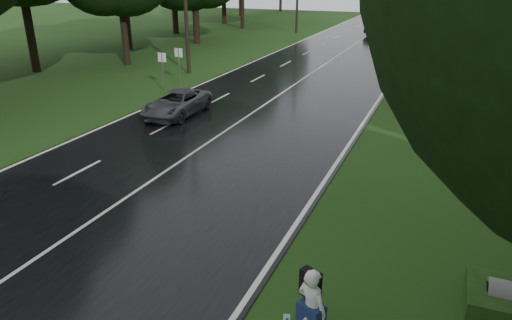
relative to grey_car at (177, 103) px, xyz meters
The scene contains 14 objects.
ground 10.63m from the grey_car, 70.64° to the right, with size 160.00×160.00×0.00m, color #1D3C12.
road 10.61m from the grey_car, 70.59° to the left, with size 12.00×140.00×0.04m, color black.
lane_center 10.61m from the grey_car, 70.59° to the left, with size 0.12×140.00×0.01m, color silver.
grey_car is the anchor object (origin of this frame).
far_car 38.43m from the grey_car, 82.89° to the left, with size 1.70×4.88×1.61m, color black.
hitchhiker 17.19m from the grey_car, 49.90° to the right, with size 0.79×0.77×1.84m.
utility_pole_mid 11.09m from the grey_car, 116.74° to the left, with size 1.80×0.28×10.27m, color black, non-canonical shape.
utility_pole_far 36.19m from the grey_car, 97.91° to the left, with size 1.80×0.28×10.59m, color black, non-canonical shape.
road_sign_a 5.85m from the grey_car, 129.32° to the left, with size 0.57×0.10×2.38m, color white, non-canonical shape.
road_sign_b 7.47m from the grey_car, 119.66° to the left, with size 0.57×0.10×2.38m, color white, non-canonical shape.
tree_left_d 15.70m from the grey_car, 135.91° to the left, with size 8.98×8.98×14.03m, color black, non-canonical shape.
tree_left_e 26.49m from the grey_car, 116.78° to the left, with size 8.23×8.23×12.86m, color black, non-canonical shape.
tree_left_f 40.17m from the grey_car, 108.99° to the left, with size 10.38×10.38×16.21m, color black, non-canonical shape.
tree_right_e 28.75m from the grey_car, 56.11° to the left, with size 7.16×7.16×11.19m, color black, non-canonical shape.
Camera 1 is at (9.40, -10.49, 7.11)m, focal length 33.06 mm.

